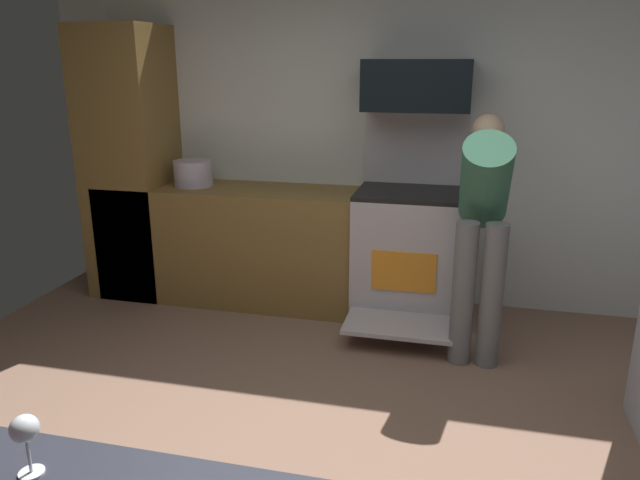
# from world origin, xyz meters

# --- Properties ---
(ground_plane) EXTENTS (5.20, 4.80, 0.02)m
(ground_plane) POSITION_xyz_m (0.00, 0.00, -0.01)
(ground_plane) COLOR #866450
(wall_back) EXTENTS (5.20, 0.12, 2.60)m
(wall_back) POSITION_xyz_m (0.00, 2.34, 1.30)
(wall_back) COLOR silver
(wall_back) RESTS_ON ground
(lower_cabinet_run) EXTENTS (2.40, 0.60, 0.90)m
(lower_cabinet_run) POSITION_xyz_m (-0.90, 1.98, 0.45)
(lower_cabinet_run) COLOR olive
(lower_cabinet_run) RESTS_ON ground
(cabinet_column) EXTENTS (0.60, 0.60, 2.10)m
(cabinet_column) POSITION_xyz_m (-1.90, 1.98, 1.05)
(cabinet_column) COLOR olive
(cabinet_column) RESTS_ON ground
(oven_range) EXTENTS (0.76, 1.05, 1.50)m
(oven_range) POSITION_xyz_m (0.32, 1.96, 0.51)
(oven_range) COLOR #BCB4B8
(oven_range) RESTS_ON ground
(microwave) EXTENTS (0.74, 0.38, 0.35)m
(microwave) POSITION_xyz_m (0.32, 2.06, 1.67)
(microwave) COLOR black
(microwave) RESTS_ON oven_range
(person_cook) EXTENTS (0.31, 0.62, 1.52)m
(person_cook) POSITION_xyz_m (0.80, 1.42, 0.90)
(person_cook) COLOR slate
(person_cook) RESTS_ON ground
(wine_glass_near) EXTENTS (0.07, 0.07, 0.16)m
(wine_glass_near) POSITION_xyz_m (-0.28, -1.25, 1.01)
(wine_glass_near) COLOR silver
(wine_glass_near) RESTS_ON counter_island
(stock_pot) EXTENTS (0.30, 0.30, 0.20)m
(stock_pot) POSITION_xyz_m (-1.37, 1.98, 1.00)
(stock_pot) COLOR #BFB2C5
(stock_pot) RESTS_ON lower_cabinet_run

